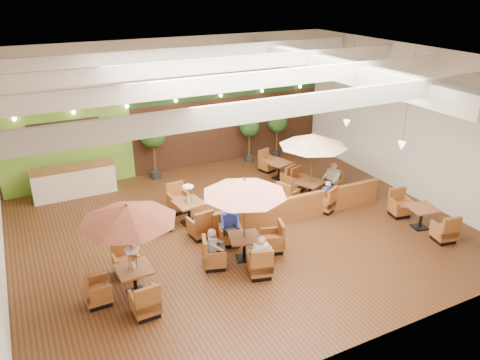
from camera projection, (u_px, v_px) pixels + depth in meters
room at (229, 112)px, 15.14m from camera, size 14.04×14.00×5.52m
service_counter at (74, 181)px, 17.62m from camera, size 3.00×0.75×1.18m
booth_divider at (301, 207)px, 15.93m from camera, size 6.48×0.33×0.90m
table_0 at (127, 231)px, 11.55m from camera, size 2.51×2.58×2.65m
table_1 at (244, 205)px, 13.11m from camera, size 2.69×2.69×2.62m
table_2 at (312, 155)px, 16.71m from camera, size 2.77×2.77×2.65m
table_3 at (181, 213)px, 15.51m from camera, size 1.88×2.76×1.58m
table_4 at (421, 218)px, 15.39m from camera, size 1.01×2.64×0.95m
table_5 at (279, 171)px, 19.18m from camera, size 1.03×2.60×0.92m
topiary_0 at (153, 137)px, 18.63m from camera, size 1.03×1.03×2.40m
topiary_1 at (249, 129)px, 20.52m from camera, size 0.89×0.89×2.07m
topiary_2 at (277, 124)px, 21.11m from camera, size 0.89×0.89×2.06m
diner_0 at (260, 252)px, 12.73m from camera, size 0.43×0.37×0.84m
diner_1 at (230, 222)px, 14.30m from camera, size 0.45×0.42×0.82m
diner_2 at (214, 244)px, 13.12m from camera, size 0.40×0.44×0.79m
diner_3 at (326, 193)px, 16.34m from camera, size 0.39×0.35×0.72m
diner_4 at (332, 177)px, 17.52m from camera, size 0.41×0.46×0.85m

